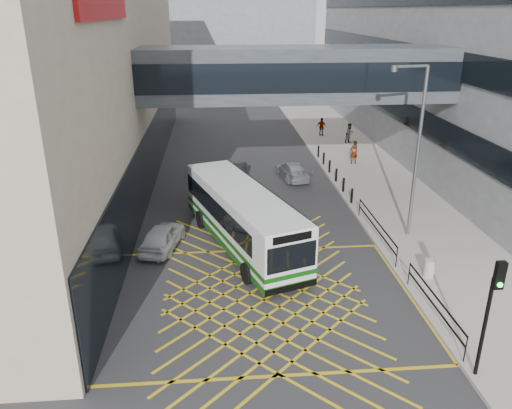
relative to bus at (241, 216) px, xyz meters
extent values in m
plane|color=#333335|center=(0.62, -5.11, -1.57)|extent=(120.00, 120.00, 0.00)
cube|color=black|center=(-5.34, 10.89, 0.43)|extent=(0.10, 41.50, 4.00)
cube|color=black|center=(12.58, 18.89, 2.43)|extent=(0.10, 43.50, 1.60)
cube|color=black|center=(12.58, 18.89, 6.43)|extent=(0.10, 43.50, 1.60)
cube|color=gray|center=(-1.38, 54.89, 7.43)|extent=(28.00, 16.00, 18.00)
cube|color=#3C4146|center=(3.62, 6.89, 5.93)|extent=(20.00, 4.00, 3.00)
cube|color=black|center=(3.62, 4.87, 5.93)|extent=(19.50, 0.06, 1.60)
cube|color=black|center=(3.62, 8.91, 5.93)|extent=(19.50, 0.06, 1.60)
cube|color=#A6A198|center=(9.62, 9.89, -1.49)|extent=(6.00, 54.00, 0.16)
cube|color=gold|center=(0.62, -5.11, -1.57)|extent=(12.00, 9.00, 0.01)
cube|color=white|center=(0.04, -0.10, 0.03)|extent=(5.58, 10.57, 2.54)
cube|color=#0E470E|center=(0.04, -0.10, -1.08)|extent=(5.63, 10.62, 0.32)
cube|color=#0E470E|center=(0.04, -0.10, -0.58)|extent=(5.65, 10.62, 0.21)
cube|color=black|center=(-0.15, 0.43, 0.36)|extent=(5.21, 9.34, 0.99)
cube|color=black|center=(1.71, -4.99, 0.27)|extent=(2.07, 0.77, 1.13)
cube|color=black|center=(1.71, -5.01, 1.12)|extent=(1.62, 0.60, 0.33)
cube|color=white|center=(0.04, -0.10, 1.31)|extent=(5.54, 10.47, 0.09)
cube|color=black|center=(1.71, -5.01, -1.10)|extent=(2.26, 0.85, 0.28)
cube|color=black|center=(-1.64, 4.80, -1.10)|extent=(2.26, 0.85, 0.28)
cylinder|color=black|center=(0.01, -3.70, -1.10)|extent=(0.55, 0.98, 0.94)
cylinder|color=black|center=(2.26, -2.93, -1.10)|extent=(0.55, 0.98, 0.94)
cylinder|color=black|center=(-2.06, 2.37, -1.10)|extent=(0.55, 0.98, 0.94)
cylinder|color=black|center=(0.18, 3.13, -1.10)|extent=(0.55, 0.98, 0.94)
imported|color=silver|center=(-3.88, 0.02, -0.94)|extent=(2.50, 4.24, 1.27)
imported|color=black|center=(-0.10, 9.64, -0.80)|extent=(2.63, 5.12, 1.53)
imported|color=#979B9F|center=(4.12, 10.22, -0.95)|extent=(2.26, 4.20, 1.24)
cylinder|color=black|center=(6.87, -10.21, 0.33)|extent=(0.12, 0.12, 3.49)
cube|color=black|center=(6.87, -10.44, 2.28)|extent=(0.29, 0.19, 0.87)
sphere|color=#19E533|center=(6.87, -10.54, 2.03)|extent=(0.17, 0.17, 0.16)
cylinder|color=slate|center=(8.58, 0.22, 2.81)|extent=(0.19, 0.19, 8.44)
cube|color=slate|center=(7.74, 0.08, 7.02)|extent=(1.68, 0.37, 0.11)
cylinder|color=slate|center=(6.91, -0.05, 6.94)|extent=(0.34, 0.34, 0.26)
cylinder|color=#ADA89E|center=(7.87, -4.09, -1.01)|extent=(0.47, 0.47, 0.81)
cube|color=black|center=(6.77, -7.11, -0.46)|extent=(0.05, 5.00, 0.05)
cube|color=black|center=(6.77, -7.11, -0.86)|extent=(0.05, 5.00, 0.05)
cube|color=black|center=(6.77, -0.11, -0.46)|extent=(0.05, 6.00, 0.05)
cube|color=black|center=(6.77, -0.11, -0.86)|extent=(0.05, 6.00, 0.05)
cylinder|color=black|center=(6.77, -9.61, -0.91)|extent=(0.04, 0.04, 1.00)
cylinder|color=black|center=(6.77, -4.61, -0.91)|extent=(0.04, 0.04, 1.00)
cylinder|color=black|center=(6.77, -3.11, -0.91)|extent=(0.04, 0.04, 1.00)
cylinder|color=black|center=(6.77, 2.89, -0.91)|extent=(0.04, 0.04, 1.00)
cylinder|color=black|center=(6.87, 4.89, -0.96)|extent=(0.14, 0.14, 0.90)
cylinder|color=black|center=(6.87, 6.89, -0.96)|extent=(0.14, 0.14, 0.90)
cylinder|color=black|center=(6.87, 8.89, -0.96)|extent=(0.14, 0.14, 0.90)
cylinder|color=black|center=(6.87, 10.89, -0.96)|extent=(0.14, 0.14, 0.90)
cylinder|color=black|center=(6.87, 12.89, -0.96)|extent=(0.14, 0.14, 0.90)
cylinder|color=black|center=(6.87, 14.89, -0.96)|extent=(0.14, 0.14, 0.90)
imported|color=gray|center=(9.14, 12.91, -0.54)|extent=(0.81, 0.68, 1.74)
imported|color=gray|center=(10.43, 19.07, -0.57)|extent=(0.95, 0.83, 1.69)
imported|color=gray|center=(8.57, 21.84, -0.60)|extent=(1.06, 0.90, 1.63)
camera|label=1|loc=(-1.17, -22.40, 9.41)|focal=35.00mm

